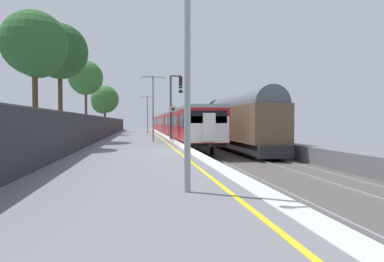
# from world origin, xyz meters

# --- Properties ---
(ground) EXTENTS (17.40, 110.00, 1.21)m
(ground) POSITION_xyz_m (2.64, 0.00, -0.61)
(ground) COLOR slate
(commuter_train_at_platform) EXTENTS (2.83, 60.22, 3.81)m
(commuter_train_at_platform) POSITION_xyz_m (2.10, 33.55, 1.27)
(commuter_train_at_platform) COLOR maroon
(commuter_train_at_platform) RESTS_ON ground
(freight_train_adjacent_track) EXTENTS (2.60, 30.06, 4.83)m
(freight_train_adjacent_track) POSITION_xyz_m (6.10, 17.31, 1.65)
(freight_train_adjacent_track) COLOR #232326
(freight_train_adjacent_track) RESTS_ON ground
(signal_gantry) EXTENTS (1.10, 0.24, 5.46)m
(signal_gantry) POSITION_xyz_m (0.61, 11.27, 3.39)
(signal_gantry) COLOR #47474C
(signal_gantry) RESTS_ON ground
(speed_limit_sign) EXTENTS (0.59, 0.08, 2.78)m
(speed_limit_sign) POSITION_xyz_m (0.25, 8.35, 1.77)
(speed_limit_sign) COLOR #59595B
(speed_limit_sign) RESTS_ON ground
(platform_lamp_near) EXTENTS (2.00, 0.20, 5.58)m
(platform_lamp_near) POSITION_xyz_m (-1.24, -10.20, 3.30)
(platform_lamp_near) COLOR #93999E
(platform_lamp_near) RESTS_ON ground
(platform_lamp_mid) EXTENTS (2.00, 0.20, 5.06)m
(platform_lamp_mid) POSITION_xyz_m (-1.24, 8.77, 3.02)
(platform_lamp_mid) COLOR #93999E
(platform_lamp_mid) RESTS_ON ground
(platform_lamp_far) EXTENTS (2.00, 0.20, 4.90)m
(platform_lamp_far) POSITION_xyz_m (-1.24, 27.74, 2.94)
(platform_lamp_far) COLOR #93999E
(platform_lamp_far) RESTS_ON ground
(platform_back_fence) EXTENTS (0.07, 99.00, 1.97)m
(platform_back_fence) POSITION_xyz_m (-5.45, 0.00, 1.02)
(platform_back_fence) COLOR #282B2D
(platform_back_fence) RESTS_ON ground
(background_tree_left) EXTENTS (3.99, 3.99, 8.66)m
(background_tree_left) POSITION_xyz_m (-8.54, 23.74, 6.50)
(background_tree_left) COLOR #473323
(background_tree_left) RESTS_ON ground
(background_tree_centre) EXTENTS (4.09, 4.09, 6.89)m
(background_tree_centre) POSITION_xyz_m (-7.47, 34.14, 4.66)
(background_tree_centre) COLOR #473323
(background_tree_centre) RESTS_ON ground
(background_tree_right) EXTENTS (3.64, 3.64, 7.72)m
(background_tree_right) POSITION_xyz_m (-8.02, 2.80, 5.73)
(background_tree_right) COLOR #473323
(background_tree_right) RESTS_ON ground
(background_tree_back) EXTENTS (4.13, 4.13, 8.85)m
(background_tree_back) POSITION_xyz_m (-8.24, 9.09, 6.63)
(background_tree_back) COLOR #473323
(background_tree_back) RESTS_ON ground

